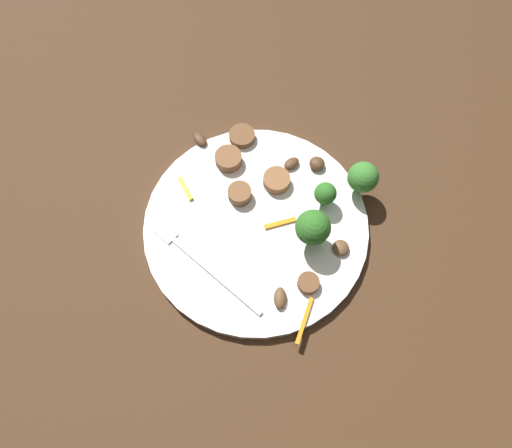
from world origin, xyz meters
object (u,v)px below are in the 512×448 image
(broccoli_floret_0, at_px, (325,194))
(pepper_strip_1, at_px, (185,188))
(sausage_slice_0, at_px, (242,136))
(broccoli_floret_2, at_px, (312,229))
(mushroom_2, at_px, (280,298))
(pepper_strip_0, at_px, (280,223))
(mushroom_1, at_px, (340,250))
(pepper_strip_2, at_px, (304,321))
(mushroom_0, at_px, (292,163))
(sausage_slice_4, at_px, (240,194))
(plate, at_px, (256,226))
(fork, at_px, (197,259))
(mushroom_3, at_px, (317,164))
(sausage_slice_2, at_px, (228,159))
(mushroom_4, at_px, (200,139))
(broccoli_floret_1, at_px, (363,178))
(sausage_slice_1, at_px, (277,180))
(sausage_slice_3, at_px, (308,283))

(broccoli_floret_0, xyz_separation_m, pepper_strip_1, (0.18, 0.04, -0.02))
(sausage_slice_0, bearing_deg, broccoli_floret_2, 137.37)
(sausage_slice_0, bearing_deg, mushroom_2, 119.97)
(sausage_slice_0, xyz_separation_m, pepper_strip_0, (-0.09, 0.11, -0.00))
(mushroom_1, distance_m, pepper_strip_2, 0.10)
(broccoli_floret_2, height_order, mushroom_0, broccoli_floret_2)
(sausage_slice_4, bearing_deg, plate, 136.48)
(plate, relative_size, pepper_strip_1, 7.74)
(pepper_strip_0, bearing_deg, fork, 43.31)
(broccoli_floret_0, xyz_separation_m, mushroom_3, (0.02, -0.05, -0.02))
(sausage_slice_4, bearing_deg, sausage_slice_0, -73.17)
(pepper_strip_2, bearing_deg, sausage_slice_2, -48.47)
(plate, bearing_deg, mushroom_1, 178.33)
(pepper_strip_2, bearing_deg, mushroom_4, -43.68)
(broccoli_floret_2, relative_size, mushroom_1, 2.95)
(broccoli_floret_1, height_order, sausage_slice_0, broccoli_floret_1)
(plate, height_order, mushroom_1, mushroom_1)
(mushroom_3, relative_size, pepper_strip_0, 0.50)
(sausage_slice_4, distance_m, mushroom_0, 0.08)
(mushroom_0, distance_m, mushroom_3, 0.03)
(sausage_slice_0, bearing_deg, mushroom_3, 174.37)
(pepper_strip_1, bearing_deg, plate, 169.85)
(sausage_slice_1, relative_size, sausage_slice_4, 1.16)
(sausage_slice_0, height_order, sausage_slice_2, sausage_slice_2)
(fork, relative_size, broccoli_floret_0, 4.20)
(mushroom_2, bearing_deg, pepper_strip_0, -73.31)
(mushroom_3, bearing_deg, sausage_slice_3, 101.56)
(sausage_slice_0, bearing_deg, sausage_slice_1, 141.57)
(mushroom_2, distance_m, pepper_strip_0, 0.10)
(mushroom_0, height_order, pepper_strip_2, mushroom_0)
(sausage_slice_3, bearing_deg, mushroom_1, -116.31)
(broccoli_floret_0, relative_size, mushroom_0, 1.79)
(mushroom_1, distance_m, pepper_strip_0, 0.08)
(fork, relative_size, sausage_slice_0, 4.80)
(sausage_slice_1, bearing_deg, broccoli_floret_1, -166.60)
(broccoli_floret_0, relative_size, pepper_strip_1, 1.09)
(sausage_slice_3, xyz_separation_m, mushroom_2, (0.03, 0.03, -0.00))
(sausage_slice_4, bearing_deg, mushroom_0, -127.70)
(mushroom_2, distance_m, pepper_strip_1, 0.19)
(plate, distance_m, sausage_slice_1, 0.07)
(broccoli_floret_1, height_order, sausage_slice_4, broccoli_floret_1)
(sausage_slice_1, bearing_deg, pepper_strip_0, 111.85)
(mushroom_0, distance_m, mushroom_1, 0.14)
(sausage_slice_0, bearing_deg, broccoli_floret_1, 170.97)
(mushroom_3, bearing_deg, mushroom_2, 91.89)
(mushroom_3, height_order, pepper_strip_1, mushroom_3)
(broccoli_floret_1, xyz_separation_m, sausage_slice_0, (0.17, -0.03, -0.03))
(fork, bearing_deg, pepper_strip_2, -169.52)
(mushroom_3, bearing_deg, plate, 64.27)
(sausage_slice_1, distance_m, mushroom_3, 0.06)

